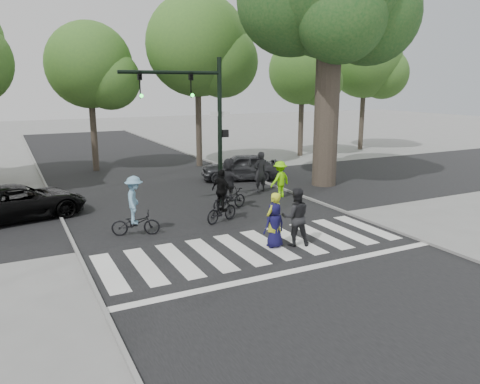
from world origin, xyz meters
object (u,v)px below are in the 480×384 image
object	(u,v)px
pedestrian_woman	(274,220)
pedestrian_adult	(296,217)
cyclist_mid	(222,201)
car_suv	(20,202)
car_grey	(240,167)
pedestrian_child	(274,225)
cyclist_right	(229,187)
traffic_signal	(200,112)
cyclist_left	(135,210)

from	to	relation	value
pedestrian_woman	pedestrian_adult	size ratio (longest dim) A/B	0.94
pedestrian_woman	cyclist_mid	size ratio (longest dim) A/B	0.88
pedestrian_woman	car_suv	size ratio (longest dim) A/B	0.36
pedestrian_woman	car_grey	distance (m)	10.38
pedestrian_child	car_grey	size ratio (longest dim) A/B	0.35
cyclist_right	car_suv	world-z (taller)	cyclist_right
cyclist_mid	car_suv	distance (m)	7.60
pedestrian_child	cyclist_mid	xyz separation A→B (m)	(-0.34, 3.19, 0.10)
cyclist_right	pedestrian_adult	bearing A→B (deg)	-89.90
traffic_signal	car_suv	world-z (taller)	traffic_signal
car_grey	cyclist_mid	bearing A→B (deg)	-13.49
traffic_signal	pedestrian_woman	distance (m)	6.21
cyclist_left	traffic_signal	bearing A→B (deg)	35.11
traffic_signal	car_grey	bearing A→B (deg)	47.22
pedestrian_child	cyclist_right	size ratio (longest dim) A/B	0.68
pedestrian_child	pedestrian_adult	bearing A→B (deg)	165.32
cyclist_left	cyclist_mid	size ratio (longest dim) A/B	1.03
traffic_signal	pedestrian_woman	world-z (taller)	traffic_signal
car_suv	pedestrian_adult	bearing A→B (deg)	-144.47
traffic_signal	pedestrian_adult	bearing A→B (deg)	-81.09
pedestrian_woman	cyclist_mid	distance (m)	3.15
traffic_signal	pedestrian_adult	size ratio (longest dim) A/B	3.24
pedestrian_child	cyclist_right	distance (m)	4.73
traffic_signal	car_suv	distance (m)	7.62
cyclist_mid	car_suv	size ratio (longest dim) A/B	0.41
cyclist_left	car_suv	distance (m)	5.14
traffic_signal	cyclist_right	size ratio (longest dim) A/B	2.85
car_grey	cyclist_left	bearing A→B (deg)	-29.29
cyclist_left	car_grey	size ratio (longest dim) A/B	0.49
traffic_signal	cyclist_left	size ratio (longest dim) A/B	2.95
pedestrian_woman	car_suv	distance (m)	9.81
traffic_signal	cyclist_right	xyz separation A→B (m)	(0.87, -0.80, -2.96)
cyclist_mid	pedestrian_woman	bearing A→B (deg)	-83.63
cyclist_right	car_grey	world-z (taller)	cyclist_right
pedestrian_adult	car_grey	world-z (taller)	pedestrian_adult
pedestrian_child	cyclist_right	bearing A→B (deg)	-101.48
cyclist_right	car_grey	bearing A→B (deg)	58.72
pedestrian_adult	cyclist_right	world-z (taller)	cyclist_right
pedestrian_adult	cyclist_mid	distance (m)	3.49
pedestrian_child	car_grey	xyz separation A→B (m)	(3.75, 9.74, -0.01)
cyclist_right	car_suv	distance (m)	7.95
car_suv	pedestrian_woman	bearing A→B (deg)	-146.30
car_grey	pedestrian_child	bearing A→B (deg)	-2.57
pedestrian_adult	car_suv	size ratio (longest dim) A/B	0.39
pedestrian_child	cyclist_mid	size ratio (longest dim) A/B	0.72
traffic_signal	cyclist_mid	xyz separation A→B (m)	(-0.14, -2.28, -3.09)
cyclist_right	car_grey	distance (m)	5.93
cyclist_mid	car_grey	bearing A→B (deg)	58.00
cyclist_left	car_grey	bearing A→B (deg)	42.21
pedestrian_woman	cyclist_left	distance (m)	4.69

